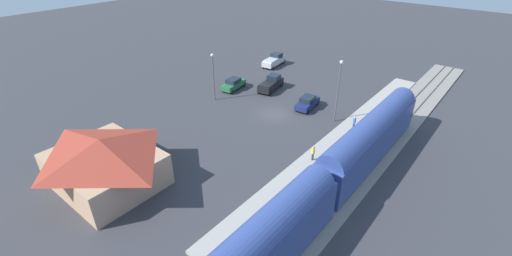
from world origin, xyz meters
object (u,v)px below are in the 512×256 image
Objects in this scene: sedan_navy at (307,102)px; light_pole_lot_center at (213,71)px; sedan_green at (233,84)px; station_building at (104,161)px; pickup_silver at (274,60)px; light_pole_near_platform at (339,85)px; pedestrian_on_platform at (313,152)px; pedestrian_waiting_far at (354,122)px; pickup_black at (271,83)px.

light_pole_lot_center is at bearing 27.08° from sedan_navy.
light_pole_lot_center reaches higher than sedan_green.
pickup_silver is at bearing -78.46° from station_building.
light_pole_near_platform is (-17.36, -0.40, 4.26)m from sedan_green.
sedan_green is (6.16, -24.91, -1.71)m from station_building.
sedan_navy is (7.31, -10.89, -0.40)m from pedestrian_on_platform.
sedan_navy is (7.84, -2.00, -0.40)m from pedestrian_waiting_far.
light_pole_lot_center is (-2.10, 17.57, 3.42)m from pickup_silver.
station_building is at bearing 48.52° from pedestrian_on_platform.
pedestrian_waiting_far is 5.00m from light_pole_near_platform.
light_pole_near_platform reaches higher than pedestrian_waiting_far.
station_building reaches higher than sedan_green.
light_pole_near_platform reaches higher than pickup_silver.
pedestrian_on_platform is 0.36× the size of sedan_green.
sedan_green is 12.66m from sedan_navy.
sedan_green is 5.92m from pickup_black.
sedan_navy is (-12.57, -1.50, 0.00)m from sedan_green.
light_pole_lot_center reaches higher than pedestrian_waiting_far.
pedestrian_on_platform is (-13.72, -15.52, -1.31)m from station_building.
pedestrian_waiting_far is at bearing -120.27° from station_building.
light_pole_lot_center is at bearing 62.99° from pickup_black.
light_pole_near_platform reaches higher than station_building.
sedan_green is 5.89m from light_pole_lot_center.
pickup_black reaches higher than sedan_green.
station_building is 1.90× the size of pickup_black.
sedan_navy is at bearing -56.14° from pedestrian_on_platform.
pickup_silver is at bearing -83.07° from sedan_green.
light_pole_near_platform is at bearing -113.87° from station_building.
light_pole_lot_center is (19.87, 4.16, 3.17)m from pedestrian_waiting_far.
pedestrian_on_platform is 20.17m from light_pole_lot_center.
pickup_black is 11.27m from pickup_silver.
light_pole_lot_center is (-0.53, 4.65, 3.57)m from sedan_green.
pedestrian_waiting_far is 20.42m from sedan_green.
sedan_green is 0.57× the size of light_pole_near_platform.
pickup_silver is 23.06m from light_pole_near_platform.
pickup_black is 1.21× the size of sedan_navy.
sedan_green is at bearing -76.12° from station_building.
sedan_green is (19.88, -9.39, -0.40)m from pedestrian_on_platform.
station_building is 21.11m from light_pole_lot_center.
sedan_navy is at bearing -14.30° from pedestrian_waiting_far.
station_building is 27.80m from light_pole_near_platform.
pickup_silver is 0.80× the size of light_pole_lot_center.
pedestrian_waiting_far is at bearing -168.19° from light_pole_lot_center.
station_building is 1.54× the size of light_pole_lot_center.
pedestrian_waiting_far is at bearing -93.40° from pedestrian_on_platform.
light_pole_lot_center reaches higher than station_building.
pedestrian_on_platform is 8.91m from pedestrian_waiting_far.
station_building is 1.30× the size of light_pole_near_platform.
pedestrian_on_platform is 0.31× the size of pickup_silver.
light_pole_lot_center is at bearing 96.54° from sedan_green.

